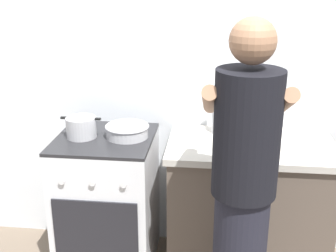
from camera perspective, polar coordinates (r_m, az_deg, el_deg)
The scene contains 8 objects.
back_wall at distance 2.87m, azimuth 3.85°, elevation 7.13°, with size 3.20×0.10×2.50m.
countertop at distance 2.84m, azimuth 10.31°, elevation -10.64°, with size 1.00×0.60×0.90m.
stove_range at distance 2.91m, azimuth -7.90°, elevation -9.77°, with size 0.60×0.62×0.90m.
pot at distance 2.73m, azimuth -11.31°, elevation -0.16°, with size 0.25×0.18×0.13m.
mixing_bowl at distance 2.70m, azimuth -5.38°, elevation -0.58°, with size 0.27×0.27×0.08m.
utensil_crock at distance 2.76m, azimuth 6.73°, elevation 0.85°, with size 0.10×0.10×0.31m.
spice_bottle at distance 2.56m, azimuth 12.10°, elevation -2.02°, with size 0.04×0.04×0.09m.
person at distance 2.10m, azimuth 9.75°, elevation -9.47°, with size 0.41×0.50×1.70m.
Camera 1 is at (0.32, -2.30, 1.87)m, focal length 46.48 mm.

